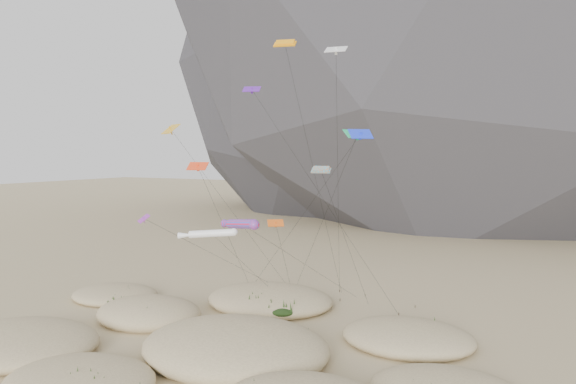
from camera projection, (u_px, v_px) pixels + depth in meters
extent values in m
plane|color=#CCB789|center=(206.00, 364.00, 46.18)|extent=(500.00, 500.00, 0.00)
ellipsoid|color=#2B2B30|center=(348.00, 63.00, 168.71)|extent=(136.20, 127.83, 116.00)
ellipsoid|color=#CCB789|center=(19.00, 343.00, 49.28)|extent=(14.66, 12.46, 2.87)
ellipsoid|color=#CCB789|center=(80.00, 381.00, 41.39)|extent=(11.83, 10.05, 2.26)
ellipsoid|color=#CCB789|center=(149.00, 313.00, 58.15)|extent=(11.33, 9.63, 3.14)
ellipsoid|color=#CCB789|center=(235.00, 348.00, 47.37)|extent=(16.53, 14.05, 4.01)
ellipsoid|color=#CCB789|center=(270.00, 300.00, 63.51)|extent=(14.68, 12.48, 2.97)
ellipsoid|color=#CCB789|center=(408.00, 337.00, 51.04)|extent=(12.18, 10.35, 2.55)
ellipsoid|color=#CCB789|center=(115.00, 295.00, 66.68)|extent=(10.60, 9.01, 2.00)
ellipsoid|color=black|center=(4.00, 334.00, 51.04)|extent=(2.89, 2.47, 0.87)
ellipsoid|color=black|center=(36.00, 345.00, 48.43)|extent=(2.30, 1.97, 0.69)
ellipsoid|color=black|center=(149.00, 315.00, 57.02)|extent=(3.05, 2.61, 0.92)
ellipsoid|color=black|center=(166.00, 316.00, 57.27)|extent=(2.47, 2.11, 0.74)
ellipsoid|color=black|center=(245.00, 344.00, 47.68)|extent=(3.49, 2.99, 1.05)
ellipsoid|color=black|center=(297.00, 341.00, 48.67)|extent=(2.90, 2.48, 0.87)
ellipsoid|color=black|center=(243.00, 347.00, 47.55)|extent=(2.77, 2.37, 0.83)
ellipsoid|color=black|center=(262.00, 304.00, 60.43)|extent=(2.94, 2.52, 0.88)
ellipsoid|color=black|center=(281.00, 312.00, 58.04)|extent=(2.86, 2.44, 0.86)
ellipsoid|color=black|center=(419.00, 330.00, 52.60)|extent=(2.49, 2.13, 0.75)
ellipsoid|color=black|center=(407.00, 339.00, 50.48)|extent=(2.17, 1.85, 0.65)
ellipsoid|color=black|center=(125.00, 294.00, 66.62)|extent=(2.57, 2.20, 0.77)
ellipsoid|color=black|center=(116.00, 304.00, 62.61)|extent=(1.96, 1.67, 0.59)
cylinder|color=#3F2D1E|center=(293.00, 294.00, 68.09)|extent=(0.08, 0.08, 0.30)
cylinder|color=#3F2D1E|center=(340.00, 291.00, 69.57)|extent=(0.08, 0.08, 0.30)
cylinder|color=#3F2D1E|center=(340.00, 300.00, 65.46)|extent=(0.08, 0.08, 0.30)
cylinder|color=#3F2D1E|center=(365.00, 295.00, 67.70)|extent=(0.08, 0.08, 0.30)
cylinder|color=#3F2D1E|center=(399.00, 314.00, 59.77)|extent=(0.08, 0.08, 0.30)
cylinder|color=#3F2D1E|center=(291.00, 290.00, 70.37)|extent=(0.08, 0.08, 0.30)
cylinder|color=#3F2D1E|center=(415.00, 306.00, 62.72)|extent=(0.08, 0.08, 0.30)
cylinder|color=#3F2D1E|center=(251.00, 287.00, 71.56)|extent=(0.08, 0.08, 0.30)
cylinder|color=#E71844|center=(242.00, 224.00, 54.20)|extent=(4.97, 3.44, 1.47)
sphere|color=#E71844|center=(254.00, 225.00, 52.01)|extent=(0.99, 0.99, 0.99)
cone|color=#E71844|center=(229.00, 223.00, 56.61)|extent=(2.27, 1.81, 1.06)
cylinder|color=black|center=(305.00, 264.00, 60.77)|extent=(5.44, 16.93, 10.48)
cylinder|color=white|center=(211.00, 233.00, 53.06)|extent=(4.34, 2.13, 0.99)
sphere|color=white|center=(234.00, 232.00, 52.75)|extent=(0.73, 0.73, 0.73)
cone|color=white|center=(187.00, 235.00, 53.40)|extent=(1.87, 1.19, 0.74)
cylinder|color=black|center=(250.00, 270.00, 59.90)|extent=(0.48, 14.50, 9.72)
cube|color=orange|center=(285.00, 44.00, 59.13)|extent=(2.52, 1.50, 0.71)
cube|color=orange|center=(285.00, 42.00, 59.11)|extent=(2.12, 1.21, 0.69)
cylinder|color=black|center=(315.00, 178.00, 64.35)|extent=(2.25, 10.70, 28.78)
cube|color=#DC5A17|center=(321.00, 170.00, 55.20)|extent=(2.05, 1.21, 0.55)
cube|color=#DC5A17|center=(321.00, 169.00, 55.19)|extent=(1.73, 0.98, 0.54)
cylinder|color=black|center=(346.00, 242.00, 59.70)|extent=(1.60, 9.78, 15.60)
cube|color=silver|center=(336.00, 49.00, 52.70)|extent=(2.19, 1.41, 0.68)
cube|color=silver|center=(336.00, 51.00, 52.71)|extent=(0.27, 0.20, 0.71)
cylinder|color=black|center=(338.00, 187.00, 61.14)|extent=(5.36, 14.15, 27.01)
cube|color=#EF3C16|center=(198.00, 166.00, 54.98)|extent=(2.19, 1.45, 0.79)
cube|color=#EF3C16|center=(198.00, 168.00, 54.99)|extent=(0.29, 0.29, 0.68)
cylinder|color=black|center=(228.00, 235.00, 63.27)|extent=(3.61, 15.64, 15.98)
cube|color=#CB5113|center=(276.00, 223.00, 53.50)|extent=(1.71, 1.57, 0.61)
cube|color=#CB5113|center=(276.00, 225.00, 53.51)|extent=(0.26, 0.26, 0.53)
cylinder|color=black|center=(285.00, 263.00, 60.80)|extent=(4.96, 13.11, 10.60)
cube|color=gold|center=(171.00, 129.00, 61.03)|extent=(2.98, 2.49, 1.10)
cube|color=gold|center=(171.00, 130.00, 61.04)|extent=(0.45, 0.46, 0.90)
cylinder|color=black|center=(235.00, 215.00, 65.70)|extent=(7.93, 13.18, 19.85)
cube|color=purple|center=(144.00, 218.00, 58.70)|extent=(2.29, 2.14, 0.81)
cube|color=purple|center=(144.00, 220.00, 58.71)|extent=(0.35, 0.35, 0.71)
cylinder|color=black|center=(224.00, 260.00, 63.40)|extent=(9.85, 15.03, 10.42)
cube|color=#571B9D|center=(252.00, 89.00, 59.64)|extent=(2.08, 1.52, 0.67)
cube|color=#571B9D|center=(252.00, 91.00, 59.65)|extent=(0.27, 0.25, 0.64)
cylinder|color=black|center=(325.00, 202.00, 59.71)|extent=(14.65, 5.95, 24.04)
cube|color=#1AAC65|center=(358.00, 134.00, 50.23)|extent=(2.66, 2.70, 0.81)
cube|color=#1AAC65|center=(358.00, 135.00, 50.24)|extent=(0.34, 0.34, 0.85)
cylinder|color=black|center=(320.00, 227.00, 59.17)|extent=(12.80, 11.99, 19.00)
cube|color=#1B34EA|center=(361.00, 134.00, 47.38)|extent=(2.12, 2.09, 0.84)
cube|color=#1B34EA|center=(361.00, 136.00, 47.39)|extent=(0.37, 0.37, 0.67)
cylinder|color=black|center=(295.00, 227.00, 59.47)|extent=(20.35, 15.18, 18.90)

